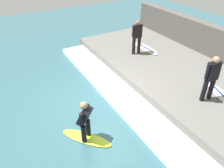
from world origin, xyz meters
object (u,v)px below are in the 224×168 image
Objects in this scene: surfboard_riding at (87,138)px; surfboard_waiting_far at (146,48)px; surfer_riding at (85,119)px; surfboard_waiting_near at (222,95)px; surfer_waiting_far at (137,35)px; surfer_waiting_near at (211,76)px.

surfboard_riding is 0.86× the size of surfboard_waiting_far.
surfer_riding reaches higher than surfboard_riding.
surfboard_waiting_near is 1.10× the size of surfer_waiting_far.
surfboard_waiting_near is (4.88, -1.02, 0.50)m from surfboard_riding.
surfboard_riding is 4.51m from surfer_waiting_near.
surfer_riding is 0.77× the size of surfboard_waiting_near.
surfboard_waiting_near is (0.67, -0.19, -0.90)m from surfer_waiting_near.
surfboard_riding is 5.66m from surfer_waiting_far.
surfboard_riding is 6.22m from surfboard_waiting_far.
surfer_waiting_near is at bearing -100.13° from surfboard_waiting_far.
surfboard_riding is 0.97× the size of surfer_waiting_far.
surfer_waiting_far is 0.89× the size of surfboard_waiting_far.
surfboard_waiting_near is 0.98× the size of surfboard_waiting_far.
surfer_waiting_far is at bearing 38.99° from surfer_riding.
surfer_waiting_near is (4.21, -0.83, 1.40)m from surfboard_riding.
surfer_waiting_near is at bearing -90.76° from surfer_waiting_far.
surfboard_waiting_far is at bearing 36.10° from surfboard_riding.
surfboard_waiting_far is (0.13, 4.67, 0.00)m from surfboard_waiting_near.
surfer_waiting_near is 4.28m from surfer_waiting_far.
surfer_riding is at bearing 168.21° from surfboard_waiting_near.
surfer_waiting_far reaches higher than surfboard_waiting_far.
surfer_waiting_far reaches higher than surfboard_riding.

